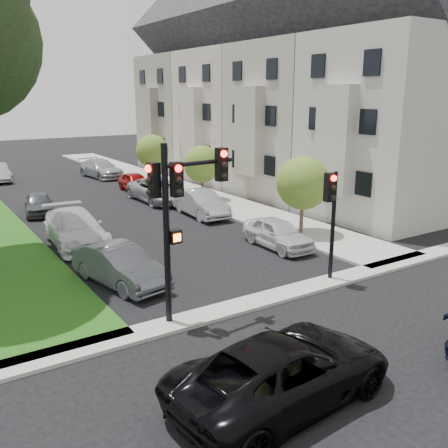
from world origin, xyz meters
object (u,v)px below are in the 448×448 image
small_tree_a (303,183)px  small_tree_c (152,151)px  car_parked_4 (101,169)px  car_parked_0 (278,233)px  car_parked_5 (120,266)px  car_cross_near (284,370)px  car_parked_3 (136,182)px  traffic_signal_secondary (331,206)px  car_parked_1 (201,203)px  car_parked_7 (39,203)px  traffic_signal_main (178,201)px  small_tree_b (202,164)px  car_parked_2 (158,190)px  car_parked_6 (75,228)px

small_tree_a → small_tree_c: 17.18m
small_tree_a → car_parked_4: bearing=96.1°
car_parked_0 → car_parked_5: 7.72m
small_tree_c → car_parked_4: (-2.39, 5.08, -1.78)m
car_cross_near → car_parked_3: car_cross_near is taller
traffic_signal_secondary → car_parked_0: bearing=75.8°
car_parked_1 → car_parked_7: 9.43m
traffic_signal_main → car_parked_0: size_ratio=1.39×
small_tree_a → car_parked_0: size_ratio=0.99×
small_tree_a → car_parked_1: small_tree_a is taller
small_tree_c → car_parked_1: 11.45m
small_tree_a → small_tree_b: (0.00, 9.65, -0.20)m
car_cross_near → car_parked_5: car_cross_near is taller
car_parked_4 → car_parked_2: bearing=-98.4°
small_tree_b → car_parked_6: bearing=-151.9°
small_tree_c → car_parked_4: 5.88m
traffic_signal_secondary → car_parked_7: bearing=111.0°
traffic_signal_secondary → car_parked_5: traffic_signal_secondary is taller
car_parked_3 → car_parked_5: (-7.61, -16.41, 0.06)m
car_parked_3 → car_parked_6: (-7.51, -10.62, 0.13)m
car_parked_1 → car_parked_6: car_parked_6 is taller
car_parked_2 → car_parked_6: car_parked_6 is taller
car_parked_0 → car_parked_2: 12.02m
car_parked_5 → car_parked_3: bearing=53.1°
car_parked_0 → car_parked_4: (-0.07, 23.28, 0.06)m
small_tree_c → traffic_signal_main: size_ratio=0.69×
car_parked_2 → car_parked_7: 7.37m
car_parked_0 → car_parked_1: 7.11m
small_tree_a → car_cross_near: size_ratio=0.70×
car_cross_near → car_parked_0: bearing=-43.7°
small_tree_c → car_parked_6: (-9.92, -12.83, -1.72)m
traffic_signal_secondary → car_cross_near: 8.19m
traffic_signal_main → car_parked_2: traffic_signal_main is taller
traffic_signal_main → car_parked_6: size_ratio=1.00×
small_tree_b → traffic_signal_main: traffic_signal_main is taller
small_tree_a → car_parked_5: (-10.02, -1.44, -1.87)m
traffic_signal_secondary → car_parked_4: (1.02, 27.61, -2.15)m
small_tree_c → car_parked_0: bearing=-97.2°
small_tree_b → car_parked_4: size_ratio=0.71×
small_tree_b → small_tree_a: bearing=-90.0°
traffic_signal_secondary → car_parked_4: size_ratio=0.81×
small_tree_a → car_parked_7: (-9.89, 11.56, -1.95)m
small_tree_a → car_parked_6: (-9.92, 4.35, -1.80)m
car_parked_5 → car_parked_7: car_parked_5 is taller
car_parked_1 → car_parked_4: (-0.18, 16.17, -0.01)m
small_tree_a → car_parked_0: small_tree_a is taller
small_tree_b → traffic_signal_secondary: size_ratio=0.87×
car_cross_near → car_parked_1: (7.39, 16.37, -0.03)m
traffic_signal_main → car_parked_4: 28.65m
car_parked_3 → car_parked_4: car_parked_4 is taller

